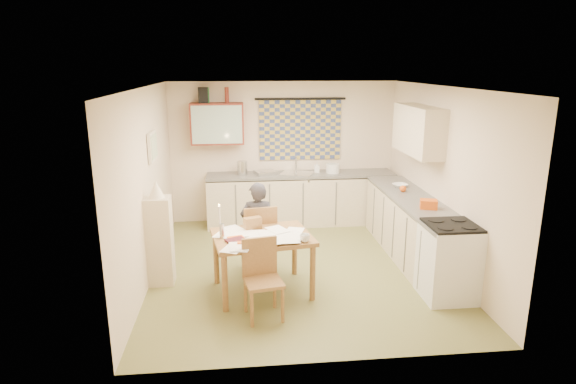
{
  "coord_description": "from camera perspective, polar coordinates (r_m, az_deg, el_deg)",
  "views": [
    {
      "loc": [
        -0.8,
        -6.25,
        2.78
      ],
      "look_at": [
        -0.13,
        0.2,
        1.06
      ],
      "focal_mm": 30.0,
      "sensor_mm": 36.0,
      "label": 1
    }
  ],
  "objects": [
    {
      "name": "eyeglasses",
      "position": [
        5.7,
        -1.11,
        -5.89
      ],
      "size": [
        0.14,
        0.09,
        0.02
      ],
      "primitive_type": "cube",
      "rotation": [
        0.0,
        0.0,
        0.41
      ],
      "color": "black",
      "rests_on": "dining_table"
    },
    {
      "name": "upper_cabinet_right",
      "position": [
        7.35,
        15.18,
        7.1
      ],
      "size": [
        0.34,
        1.3,
        0.7
      ],
      "primitive_type": "cube",
      "color": "#C5B290",
      "rests_on": "wall_right"
    },
    {
      "name": "orange_bag",
      "position": [
        6.67,
        16.33,
        -1.39
      ],
      "size": [
        0.26,
        0.22,
        0.12
      ],
      "primitive_type": "cube",
      "rotation": [
        0.0,
        0.0,
        -0.3
      ],
      "color": "#DC5713",
      "rests_on": "counter_right"
    },
    {
      "name": "chair_near",
      "position": [
        5.54,
        -2.95,
        -11.98
      ],
      "size": [
        0.47,
        0.47,
        0.9
      ],
      "rotation": [
        0.0,
        0.0,
        0.18
      ],
      "color": "brown",
      "rests_on": "floor"
    },
    {
      "name": "candle_holder",
      "position": [
        5.86,
        -7.85,
        -4.59
      ],
      "size": [
        0.06,
        0.06,
        0.18
      ],
      "primitive_type": "cylinder",
      "rotation": [
        0.0,
        0.0,
        -0.03
      ],
      "color": "silver",
      "rests_on": "dining_table"
    },
    {
      "name": "print_canvas",
      "position": [
        6.84,
        -15.58,
        5.25
      ],
      "size": [
        0.01,
        0.42,
        0.32
      ],
      "primitive_type": "cube",
      "color": "silver",
      "rests_on": "wall_left"
    },
    {
      "name": "ceiling",
      "position": [
        6.31,
        1.38,
        12.43
      ],
      "size": [
        4.0,
        4.5,
        0.02
      ],
      "primitive_type": "cube",
      "color": "white",
      "rests_on": "floor"
    },
    {
      "name": "letter_rack",
      "position": [
        6.12,
        -4.22,
        -3.74
      ],
      "size": [
        0.24,
        0.17,
        0.16
      ],
      "primitive_type": "cube",
      "rotation": [
        0.0,
        0.0,
        0.37
      ],
      "color": "brown",
      "rests_on": "dining_table"
    },
    {
      "name": "counter_back",
      "position": [
        8.6,
        1.53,
        -0.83
      ],
      "size": [
        3.3,
        0.62,
        0.92
      ],
      "color": "#C5B290",
      "rests_on": "floor"
    },
    {
      "name": "framed_print",
      "position": [
        6.84,
        -15.78,
        5.24
      ],
      "size": [
        0.04,
        0.5,
        0.4
      ],
      "primitive_type": "cube",
      "color": "beige",
      "rests_on": "wall_left"
    },
    {
      "name": "soap_bottle",
      "position": [
        8.55,
        3.45,
        2.96
      ],
      "size": [
        0.11,
        0.11,
        0.19
      ],
      "primitive_type": "imported",
      "rotation": [
        0.0,
        0.0,
        -0.11
      ],
      "color": "white",
      "rests_on": "counter_back"
    },
    {
      "name": "dining_table",
      "position": [
        6.08,
        -3.03,
        -8.41
      ],
      "size": [
        1.31,
        1.08,
        0.75
      ],
      "rotation": [
        0.0,
        0.0,
        0.17
      ],
      "color": "brown",
      "rests_on": "floor"
    },
    {
      "name": "wall_cabinet_glass",
      "position": [
        8.23,
        -8.43,
        7.89
      ],
      "size": [
        0.84,
        0.02,
        0.64
      ],
      "primitive_type": "cube",
      "color": "#99B2A5",
      "rests_on": "wall_back"
    },
    {
      "name": "chair_far",
      "position": [
        6.66,
        -3.5,
        -6.99
      ],
      "size": [
        0.5,
        0.5,
        0.98
      ],
      "rotation": [
        0.0,
        0.0,
        3.29
      ],
      "color": "brown",
      "rests_on": "floor"
    },
    {
      "name": "lampshade",
      "position": [
        6.23,
        -15.37,
        0.33
      ],
      "size": [
        0.2,
        0.2,
        0.22
      ],
      "primitive_type": "cone",
      "color": "beige",
      "rests_on": "shelf_stand"
    },
    {
      "name": "wall_front",
      "position": [
        4.35,
        5.08,
        -5.78
      ],
      "size": [
        4.0,
        0.02,
        2.5
      ],
      "primitive_type": "cube",
      "color": "beige",
      "rests_on": "floor"
    },
    {
      "name": "person",
      "position": [
        6.52,
        -3.61,
        -4.31
      ],
      "size": [
        0.47,
        0.31,
        1.28
      ],
      "primitive_type": "imported",
      "rotation": [
        0.0,
        0.0,
        3.15
      ],
      "color": "black",
      "rests_on": "floor"
    },
    {
      "name": "bottle_green",
      "position": [
        8.36,
        -9.57,
        11.26
      ],
      "size": [
        0.08,
        0.08,
        0.26
      ],
      "primitive_type": "cylinder",
      "rotation": [
        0.0,
        0.0,
        0.23
      ],
      "color": "#195926",
      "rests_on": "wall_cabinet"
    },
    {
      "name": "counter_right",
      "position": [
        7.23,
        14.67,
        -4.4
      ],
      "size": [
        0.62,
        2.95,
        0.92
      ],
      "color": "#C5B290",
      "rests_on": "floor"
    },
    {
      "name": "tap",
      "position": [
        8.62,
        0.96,
        3.37
      ],
      "size": [
        0.04,
        0.04,
        0.28
      ],
      "primitive_type": "cylinder",
      "rotation": [
        0.0,
        0.0,
        0.25
      ],
      "color": "silver",
      "rests_on": "counter_back"
    },
    {
      "name": "orange_box",
      "position": [
        5.63,
        -5.41,
        -6.11
      ],
      "size": [
        0.12,
        0.08,
        0.04
      ],
      "primitive_type": "cube",
      "rotation": [
        0.0,
        0.0,
        -0.03
      ],
      "color": "#DC5713",
      "rests_on": "dining_table"
    },
    {
      "name": "bowl",
      "position": [
        7.72,
        13.14,
        0.75
      ],
      "size": [
        0.33,
        0.33,
        0.05
      ],
      "primitive_type": "imported",
      "rotation": [
        0.0,
        0.0,
        0.25
      ],
      "color": "white",
      "rests_on": "counter_right"
    },
    {
      "name": "stove",
      "position": [
        6.2,
        18.51,
        -7.78
      ],
      "size": [
        0.61,
        0.61,
        0.95
      ],
      "color": "white",
      "rests_on": "floor"
    },
    {
      "name": "shelf_stand",
      "position": [
        6.43,
        -14.95,
        -5.64
      ],
      "size": [
        0.32,
        0.3,
        1.16
      ],
      "primitive_type": "cube",
      "color": "#C5B290",
      "rests_on": "floor"
    },
    {
      "name": "papers",
      "position": [
        5.83,
        -3.49,
        -5.37
      ],
      "size": [
        1.17,
        1.05,
        0.03
      ],
      "rotation": [
        0.0,
        0.0,
        0.17
      ],
      "color": "white",
      "rests_on": "dining_table"
    },
    {
      "name": "mixing_bowl",
      "position": [
        8.55,
        5.32,
        2.81
      ],
      "size": [
        0.26,
        0.26,
        0.16
      ],
      "primitive_type": "cylinder",
      "rotation": [
        0.0,
        0.0,
        0.08
      ],
      "color": "white",
      "rests_on": "counter_back"
    },
    {
      "name": "sink",
      "position": [
        8.48,
        1.11,
        1.94
      ],
      "size": [
        0.68,
        0.62,
        0.1
      ],
      "primitive_type": "cube",
      "rotation": [
        0.0,
        0.0,
        -0.38
      ],
      "color": "silver",
      "rests_on": "counter_back"
    },
    {
      "name": "curtain_rod",
      "position": [
        8.54,
        1.49,
        10.99
      ],
      "size": [
        1.6,
        0.04,
        0.04
      ],
      "primitive_type": "cylinder",
      "rotation": [
        0.0,
        1.57,
        0.0
      ],
      "color": "black",
      "rests_on": "wall_back"
    },
    {
      "name": "bottle_brown",
      "position": [
        8.35,
        -7.27,
        11.34
      ],
      "size": [
        0.09,
        0.09,
        0.26
      ],
      "primitive_type": "cylinder",
      "rotation": [
        0.0,
        0.0,
        0.25
      ],
      "color": "maroon",
      "rests_on": "wall_cabinet"
    },
    {
      "name": "candle_flame",
      "position": [
        5.77,
        -8.16,
        -1.55
      ],
      "size": [
        0.02,
        0.02,
        0.02
      ],
      "primitive_type": "sphere",
      "color": "#FFCC66",
      "rests_on": "dining_table"
    },
    {
      "name": "wall_right",
      "position": [
        7.02,
        17.81,
        1.58
      ],
      "size": [
        0.02,
        4.5,
        2.5
      ],
      "primitive_type": "cube",
      "color": "beige",
      "rests_on": "floor"
    },
    {
      "name": "fruit_orange",
      "position": [
        7.44,
        13.47,
        0.39
      ],
      "size": [
        0.1,
        0.1,
        0.1
      ],
      "primitive_type": "sphere",
      "color": "#DC5713",
      "rests_on": "counter_right"
    },
    {
      "name": "window_blind",
      "position": [
        8.62,
        1.45,
        7.35
      ],
      "size": [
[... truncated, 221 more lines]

